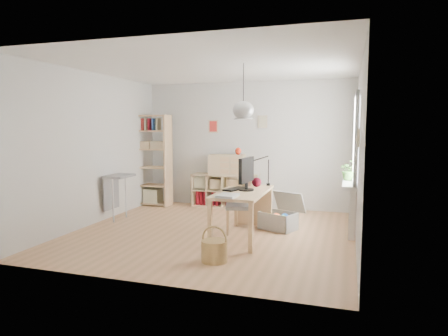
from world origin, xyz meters
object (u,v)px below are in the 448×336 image
(desk, at_px, (243,197))
(monitor, at_px, (246,172))
(tall_bookshelf, at_px, (152,156))
(drawer_chest, at_px, (227,165))
(chair, at_px, (239,203))
(cube_shelf, at_px, (223,193))
(storage_chest, at_px, (280,217))

(desk, relative_size, monitor, 2.50)
(desk, bearing_deg, monitor, 52.05)
(tall_bookshelf, distance_m, drawer_chest, 1.68)
(monitor, distance_m, drawer_chest, 2.35)
(chair, distance_m, drawer_chest, 2.07)
(chair, bearing_deg, cube_shelf, 99.03)
(storage_chest, relative_size, drawer_chest, 1.10)
(desk, height_order, tall_bookshelf, tall_bookshelf)
(desk, distance_m, tall_bookshelf, 3.27)
(storage_chest, height_order, drawer_chest, drawer_chest)
(desk, relative_size, chair, 1.76)
(desk, xyz_separation_m, tall_bookshelf, (-2.59, 1.95, 0.43))
(desk, distance_m, cube_shelf, 2.48)
(desk, bearing_deg, cube_shelf, 114.61)
(cube_shelf, distance_m, storage_chest, 2.11)
(storage_chest, bearing_deg, monitor, -98.41)
(desk, bearing_deg, chair, 115.94)
(tall_bookshelf, bearing_deg, monitor, -35.80)
(cube_shelf, xyz_separation_m, monitor, (1.06, -2.18, 0.74))
(drawer_chest, bearing_deg, cube_shelf, 151.75)
(desk, height_order, cube_shelf, desk)
(monitor, bearing_deg, desk, -123.64)
(monitor, height_order, drawer_chest, monitor)
(cube_shelf, bearing_deg, chair, -65.61)
(storage_chest, xyz_separation_m, drawer_chest, (-1.40, 1.45, 0.73))
(drawer_chest, bearing_deg, tall_bookshelf, -175.71)
(desk, relative_size, tall_bookshelf, 0.75)
(monitor, relative_size, drawer_chest, 0.80)
(chair, relative_size, drawer_chest, 1.14)
(tall_bookshelf, xyz_separation_m, chair, (2.43, -1.63, -0.60))
(tall_bookshelf, xyz_separation_m, drawer_chest, (1.66, 0.24, -0.15))
(chair, height_order, monitor, monitor)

